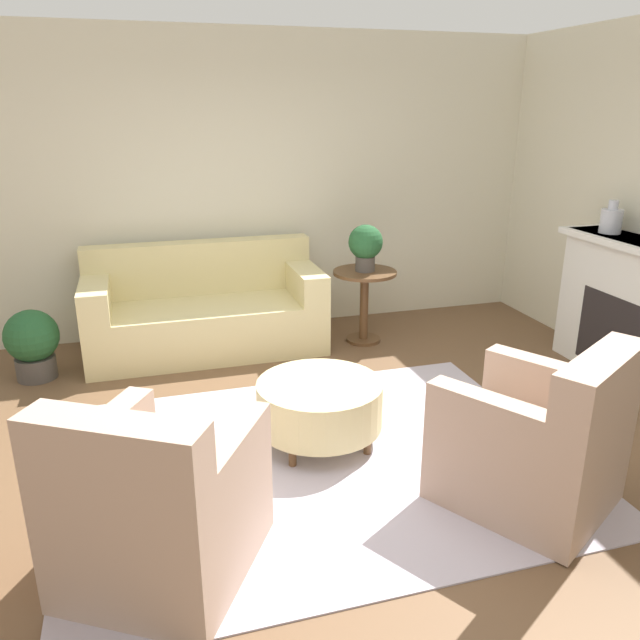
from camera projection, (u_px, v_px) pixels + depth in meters
The scene contains 12 objects.
ground_plane at pixel (322, 462), 3.93m from camera, with size 16.00×16.00×0.00m, color brown.
wall_back at pixel (240, 186), 5.95m from camera, with size 9.33×0.12×2.80m.
rug at pixel (322, 461), 3.93m from camera, with size 3.06×2.41×0.01m.
couch at pixel (205, 313), 5.66m from camera, with size 2.08×0.90×0.94m.
armchair_left at pixel (157, 510), 2.87m from camera, with size 1.11×1.14×0.96m.
armchair_right at pixel (538, 445), 3.41m from camera, with size 1.11×1.14×0.96m.
ottoman_table at pixel (320, 404), 4.08m from camera, with size 0.82×0.82×0.42m.
side_table at pixel (364, 293), 5.80m from camera, with size 0.59×0.59×0.69m.
fireplace at pixel (634, 309), 4.95m from camera, with size 0.44×1.48×1.14m.
vase_mantel_near at pixel (611, 220), 5.08m from camera, with size 0.17×0.17×0.27m.
potted_plant_on_side_table at pixel (366, 245), 5.65m from camera, with size 0.31×0.31×0.43m.
potted_plant_floor at pixel (32, 342), 5.04m from camera, with size 0.43×0.43×0.58m.
Camera 1 is at (-0.98, -3.28, 2.13)m, focal length 35.00 mm.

